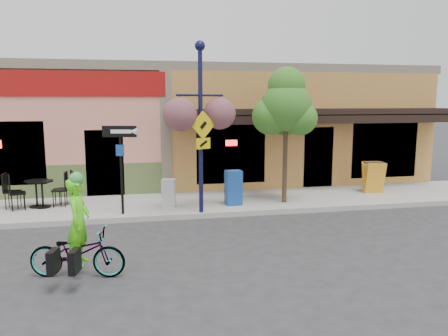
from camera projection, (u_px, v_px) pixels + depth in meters
name	position (u px, v px, depth m)	size (l,w,h in m)	color
ground	(215.00, 223.00, 11.63)	(90.00, 90.00, 0.00)	#2D2D30
sidewalk	(203.00, 203.00, 13.56)	(24.00, 3.00, 0.15)	#9E9B93
curb	(211.00, 215.00, 12.16)	(24.00, 0.12, 0.15)	#A8A59E
building	(183.00, 124.00, 18.55)	(18.20, 8.20, 4.50)	#E78872
bicycle	(77.00, 253.00, 8.03)	(0.61, 1.76, 0.93)	maroon
cyclist_rider	(79.00, 235.00, 7.98)	(0.59, 0.39, 1.62)	#57EA18
lamp_post	(201.00, 129.00, 11.83)	(1.49, 0.60, 4.66)	#13153D
one_way_sign	(121.00, 170.00, 11.80)	(0.93, 0.20, 2.42)	black
cafe_set_left	(36.00, 190.00, 12.67)	(1.72, 0.86, 1.03)	black
cafe_set_right	(42.00, 190.00, 12.63)	(1.73, 0.86, 1.04)	black
newspaper_box_blue	(233.00, 188.00, 12.99)	(0.46, 0.41, 1.03)	#184490
newspaper_box_grey	(169.00, 193.00, 12.75)	(0.38, 0.34, 0.81)	beige
street_tree	(286.00, 135.00, 13.06)	(1.61, 1.61, 4.12)	#3D7A26
sandwich_board	(376.00, 178.00, 14.51)	(0.63, 0.46, 1.05)	gold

